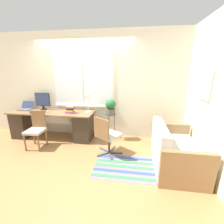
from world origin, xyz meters
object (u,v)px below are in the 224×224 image
plant_stand (111,117)px  couch_loveseat (174,152)px  mouse (47,112)px  potted_plant (111,106)px  desk_chair_wooden (36,129)px  keyboard (38,112)px  monitor (43,101)px  desk_lamp (88,97)px  office_chair_swivel (107,135)px  laptop (26,108)px  book_stack (70,110)px

plant_stand → couch_loveseat: bearing=-34.9°
mouse → potted_plant: (1.58, 0.20, 0.16)m
plant_stand → potted_plant: bearing=26.6°
desk_chair_wooden → potted_plant: (1.65, 0.62, 0.44)m
mouse → desk_chair_wooden: 0.51m
desk_chair_wooden → potted_plant: bearing=19.1°
keyboard → couch_loveseat: bearing=-12.9°
monitor → desk_lamp: bearing=-3.2°
desk_lamp → office_chair_swivel: size_ratio=0.57×
monitor → desk_lamp: size_ratio=0.93×
keyboard → office_chair_swivel: bearing=-15.4°
laptop → potted_plant: size_ratio=0.95×
keyboard → book_stack: book_stack is taller
plant_stand → desk_chair_wooden: bearing=-159.5°
laptop → couch_loveseat: (3.67, -0.95, -0.49)m
mouse → desk_lamp: 1.09m
desk_chair_wooden → plant_stand: (1.65, 0.62, 0.15)m
mouse → potted_plant: size_ratio=0.16×
keyboard → office_chair_swivel: size_ratio=0.43×
laptop → desk_lamp: size_ratio=0.71×
desk_chair_wooden → office_chair_swivel: size_ratio=0.99×
laptop → keyboard: size_ratio=0.94×
couch_loveseat → potted_plant: size_ratio=3.47×
monitor → keyboard: bearing=-87.1°
office_chair_swivel → potted_plant: (-0.03, 0.72, 0.44)m
book_stack → desk_chair_wooden: book_stack is taller
plant_stand → potted_plant: potted_plant is taller
laptop → desk_chair_wooden: 0.99m
mouse → monitor: bearing=134.9°
monitor → potted_plant: (1.86, -0.08, -0.07)m
desk_lamp → plant_stand: desk_lamp is taller
laptop → desk_lamp: desk_lamp is taller
couch_loveseat → desk_lamp: bearing=63.9°
office_chair_swivel → potted_plant: size_ratio=2.36×
monitor → keyboard: size_ratio=1.22×
keyboard → office_chair_swivel: (1.88, -0.52, -0.27)m
monitor → desk_lamp: (1.28, -0.07, 0.14)m
desk_chair_wooden → couch_loveseat: (2.99, -0.32, -0.17)m
mouse → desk_lamp: size_ratio=0.12×
monitor → couch_loveseat: bearing=-17.6°
keyboard → couch_loveseat: couch_loveseat is taller
monitor → desk_lamp: 1.29m
book_stack → potted_plant: size_ratio=0.63×
monitor → book_stack: monitor is taller
book_stack → mouse: bearing=-176.1°
keyboard → plant_stand: keyboard is taller
book_stack → couch_loveseat: book_stack is taller
office_chair_swivel → couch_loveseat: (1.31, -0.21, -0.18)m
mouse → couch_loveseat: couch_loveseat is taller
office_chair_swivel → plant_stand: (-0.03, 0.72, 0.15)m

